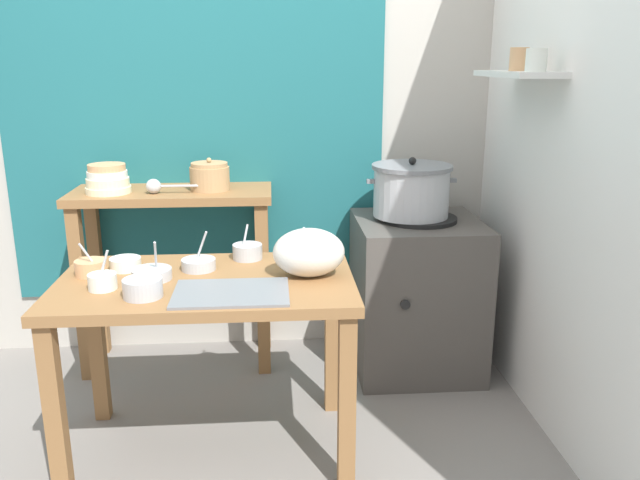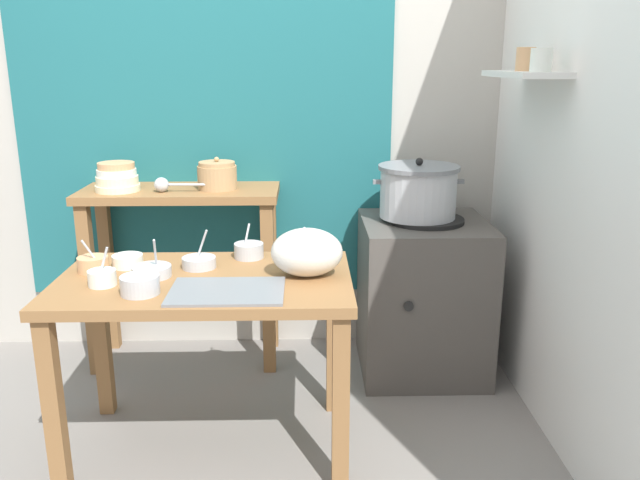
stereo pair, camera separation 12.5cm
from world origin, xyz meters
name	(u,v)px [view 1 (the left image)]	position (x,y,z in m)	size (l,w,h in m)	color
ground_plane	(220,452)	(0.00, 0.00, 0.00)	(9.00, 9.00, 0.00)	gray
wall_back	(242,101)	(0.08, 1.10, 1.30)	(4.40, 0.12, 2.60)	#B2ADA3
wall_right	(571,114)	(1.40, 0.20, 1.30)	(0.30, 3.20, 2.60)	white
prep_table	(207,307)	(-0.02, 0.02, 0.61)	(1.10, 0.66, 0.72)	olive
back_shelf_table	(174,235)	(-0.25, 0.83, 0.68)	(0.96, 0.40, 0.90)	olive
stove_block	(416,294)	(0.93, 0.70, 0.38)	(0.60, 0.61, 0.78)	#4C4742
steamer_pot	(411,190)	(0.89, 0.72, 0.91)	(0.43, 0.38, 0.28)	#B7BABF
clay_pot	(210,177)	(-0.07, 0.83, 0.97)	(0.19, 0.19, 0.16)	tan
bowl_stack_enamel	(108,180)	(-0.54, 0.79, 0.96)	(0.21, 0.21, 0.14)	beige
ladle	(157,186)	(-0.31, 0.76, 0.94)	(0.31, 0.07, 0.07)	#B7BABF
serving_tray	(231,293)	(0.08, -0.15, 0.72)	(0.40, 0.28, 0.01)	slate
plastic_bag	(309,252)	(0.36, 0.03, 0.81)	(0.27, 0.20, 0.18)	silver
prep_bowl_0	(152,273)	(-0.22, 0.04, 0.74)	(0.15, 0.15, 0.16)	#B7BABF
prep_bowl_1	(199,264)	(-0.06, 0.14, 0.74)	(0.13, 0.13, 0.15)	#B7BABF
prep_bowl_2	(125,263)	(-0.34, 0.16, 0.75)	(0.12, 0.12, 0.05)	silver
prep_bowl_3	(102,281)	(-0.38, -0.06, 0.75)	(0.10, 0.10, 0.14)	silver
prep_bowl_4	(247,251)	(0.12, 0.27, 0.75)	(0.12, 0.12, 0.14)	#B7BABF
prep_bowl_5	(302,252)	(0.35, 0.25, 0.75)	(0.11, 0.11, 0.14)	#B7BABF
prep_bowl_6	(91,267)	(-0.46, 0.10, 0.75)	(0.12, 0.12, 0.13)	tan
prep_bowl_7	(143,287)	(-0.22, -0.15, 0.76)	(0.14, 0.14, 0.07)	#B7BABF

